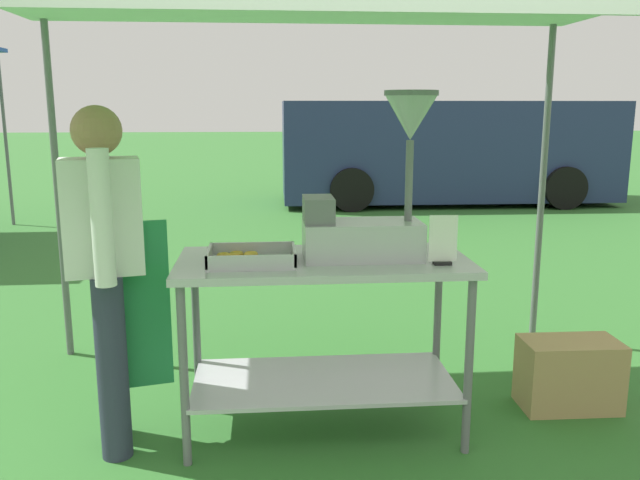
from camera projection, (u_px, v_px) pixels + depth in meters
name	position (u px, v px, depth m)	size (l,w,h in m)	color
ground_plane	(303.00, 235.00, 8.33)	(70.00, 70.00, 0.00)	#33702D
donut_cart	(323.00, 306.00, 3.18)	(1.39, 0.66, 0.89)	#B7B7BC
donut_tray	(251.00, 259.00, 3.03)	(0.40, 0.30, 0.07)	#B7B7BC
donut_fryer	(373.00, 202.00, 3.09)	(0.63, 0.28, 0.79)	#B7B7BC
menu_sign	(443.00, 244.00, 3.00)	(0.13, 0.05, 0.23)	black
vendor	(107.00, 263.00, 2.97)	(0.47, 0.54, 1.61)	#2D3347
supply_crate	(569.00, 374.00, 3.52)	(0.52, 0.29, 0.38)	tan
van_navy	(444.00, 150.00, 11.05)	(5.51, 2.17, 1.69)	navy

